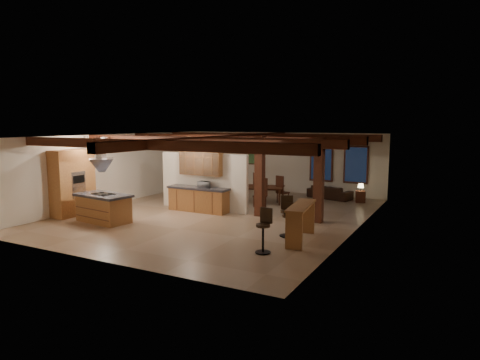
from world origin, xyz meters
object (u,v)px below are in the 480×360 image
object	(u,v)px
dining_table	(260,195)
sofa	(330,192)
kitchen_island	(104,208)
bar_counter	(301,216)

from	to	relation	value
dining_table	sofa	world-z (taller)	dining_table
kitchen_island	bar_counter	bearing A→B (deg)	7.70
bar_counter	sofa	bearing A→B (deg)	99.67
dining_table	bar_counter	xyz separation A→B (m)	(3.55, -4.78, 0.37)
kitchen_island	bar_counter	distance (m)	6.83
dining_table	bar_counter	distance (m)	5.96
dining_table	kitchen_island	bearing A→B (deg)	-133.80
kitchen_island	dining_table	distance (m)	6.54
kitchen_island	dining_table	xyz separation A→B (m)	(3.21, 5.69, -0.14)
sofa	bar_counter	world-z (taller)	bar_counter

